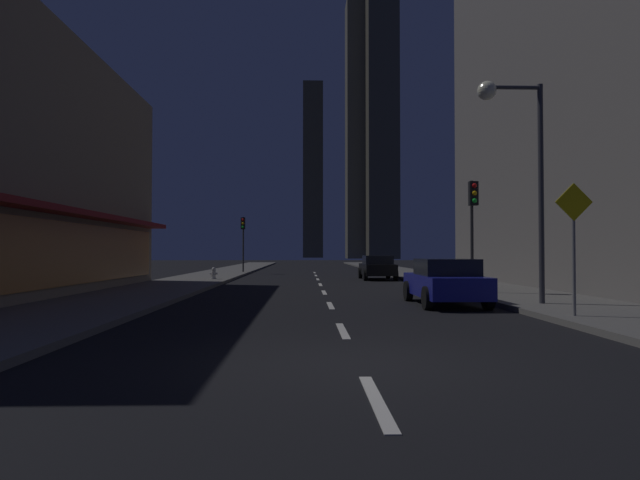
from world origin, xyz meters
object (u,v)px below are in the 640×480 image
at_px(car_parked_far, 377,267).
at_px(pedestrian_crossing_sign, 574,237).
at_px(fire_hydrant_far_left, 214,274).
at_px(traffic_light_far_left, 243,232).
at_px(car_parked_near, 445,281).
at_px(street_lamp_right, 513,137).
at_px(traffic_light_near_right, 473,211).

relative_size(car_parked_far, pedestrian_crossing_sign, 1.34).
relative_size(fire_hydrant_far_left, traffic_light_far_left, 0.16).
height_order(car_parked_near, street_lamp_right, street_lamp_right).
bearing_deg(traffic_light_far_left, pedestrian_crossing_sign, -68.35).
height_order(traffic_light_far_left, street_lamp_right, street_lamp_right).
bearing_deg(traffic_light_near_right, street_lamp_right, -91.66).
distance_m(car_parked_far, street_lamp_right, 17.03).
distance_m(street_lamp_right, pedestrian_crossing_sign, 4.30).
distance_m(car_parked_near, traffic_light_far_left, 25.70).
height_order(car_parked_far, traffic_light_far_left, traffic_light_far_left).
relative_size(street_lamp_right, pedestrian_crossing_sign, 2.09).
height_order(fire_hydrant_far_left, pedestrian_crossing_sign, pedestrian_crossing_sign).
bearing_deg(fire_hydrant_far_left, traffic_light_far_left, 87.84).
relative_size(fire_hydrant_far_left, street_lamp_right, 0.10).
xyz_separation_m(traffic_light_near_right, street_lamp_right, (-0.12, -4.14, 1.87)).
bearing_deg(fire_hydrant_far_left, pedestrian_crossing_sign, -56.46).
xyz_separation_m(car_parked_far, pedestrian_crossing_sign, (2.00, -19.40, 1.28)).
distance_m(car_parked_far, traffic_light_near_right, 12.62).
bearing_deg(car_parked_far, street_lamp_right, -83.80).
height_order(car_parked_near, fire_hydrant_far_left, car_parked_near).
distance_m(car_parked_near, pedestrian_crossing_sign, 4.70).
bearing_deg(fire_hydrant_far_left, car_parked_near, -54.45).
xyz_separation_m(car_parked_near, traffic_light_far_left, (-9.10, 23.91, 2.45)).
relative_size(traffic_light_far_left, street_lamp_right, 0.64).
xyz_separation_m(car_parked_near, street_lamp_right, (1.78, -1.03, 4.33)).
height_order(car_parked_near, pedestrian_crossing_sign, pedestrian_crossing_sign).
bearing_deg(traffic_light_near_right, pedestrian_crossing_sign, -89.20).
bearing_deg(car_parked_near, street_lamp_right, -30.15).
bearing_deg(traffic_light_far_left, car_parked_far, -43.26).
distance_m(car_parked_far, traffic_light_far_left, 12.73).
distance_m(fire_hydrant_far_left, street_lamp_right, 18.81).
relative_size(car_parked_far, fire_hydrant_far_left, 6.48).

